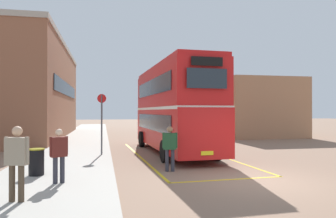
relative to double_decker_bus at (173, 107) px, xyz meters
The scene contains 12 objects.
ground_plane 7.33m from the double_decker_bus, 81.05° to the left, with size 135.60×135.60×0.00m, color #846651.
sidewalk_left 10.96m from the double_decker_bus, 120.52° to the left, with size 4.00×57.60×0.14m, color #A39E93.
brick_building_left 16.20m from the double_decker_bus, 130.40° to the left, with size 6.97×20.04×8.11m.
depot_building_right 17.46m from the double_decker_bus, 55.04° to the left, with size 6.93×15.60×5.23m.
double_decker_bus is the anchor object (origin of this frame).
single_deck_bus 18.08m from the double_decker_bus, 75.17° to the left, with size 3.56×9.42×3.02m.
pedestrian_boarding 5.74m from the double_decker_bus, 103.88° to the right, with size 0.57×0.32×1.72m.
pedestrian_waiting_near 9.00m from the double_decker_bus, 125.16° to the right, with size 0.51×0.39×1.62m.
pedestrian_waiting_far 10.89m from the double_decker_bus, 122.64° to the right, with size 0.58×0.36×1.79m.
litter_bin 8.63m from the double_decker_bus, 135.69° to the right, with size 0.53×0.53×0.90m.
bus_stop_sign 4.06m from the double_decker_bus, 165.43° to the right, with size 0.44×0.08×3.02m.
bay_marking_yellow 3.16m from the double_decker_bus, 88.87° to the right, with size 4.67×12.59×0.01m.
Camera 1 is at (-4.89, -9.60, 2.28)m, focal length 33.90 mm.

